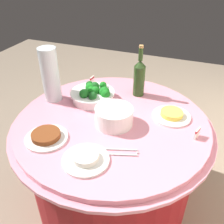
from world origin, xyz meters
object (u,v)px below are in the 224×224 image
at_px(plate_stack, 114,116).
at_px(decorative_fruit_vase, 51,76).
at_px(food_plate_fried_egg, 171,115).
at_px(label_placard_front, 197,133).
at_px(food_plate_stir_fry, 46,136).
at_px(label_placard_mid, 92,80).
at_px(broccoli_bowl, 93,94).
at_px(food_plate_rice, 86,158).
at_px(wine_bottle, 139,77).
at_px(serving_tongs, 122,152).

xyz_separation_m(plate_stack, decorative_fruit_vase, (-0.11, -0.46, 0.11)).
distance_m(food_plate_fried_egg, label_placard_front, 0.21).
distance_m(food_plate_fried_egg, food_plate_stir_fry, 0.71).
bearing_deg(food_plate_fried_egg, plate_stack, -57.77).
bearing_deg(label_placard_front, decorative_fruit_vase, -94.64).
bearing_deg(label_placard_mid, decorative_fruit_vase, -26.85).
xyz_separation_m(broccoli_bowl, food_plate_rice, (0.51, 0.19, -0.03)).
bearing_deg(wine_bottle, serving_tongs, 8.50).
relative_size(broccoli_bowl, decorative_fruit_vase, 0.82).
xyz_separation_m(food_plate_rice, food_plate_stir_fry, (-0.07, -0.26, 0.00)).
bearing_deg(wine_bottle, food_plate_fried_egg, 53.67).
xyz_separation_m(plate_stack, food_plate_stir_fry, (0.25, -0.28, -0.03)).
relative_size(broccoli_bowl, label_placard_front, 5.09).
height_order(food_plate_fried_egg, label_placard_front, label_placard_front).
distance_m(broccoli_bowl, wine_bottle, 0.31).
bearing_deg(food_plate_stir_fry, label_placard_mid, -176.35).
height_order(plate_stack, food_plate_fried_egg, plate_stack).
relative_size(wine_bottle, serving_tongs, 2.03).
distance_m(broccoli_bowl, food_plate_rice, 0.54).
relative_size(serving_tongs, label_placard_front, 3.01).
bearing_deg(label_placard_front, food_plate_fried_egg, -132.36).
relative_size(broccoli_bowl, serving_tongs, 1.69).
distance_m(plate_stack, decorative_fruit_vase, 0.49).
height_order(plate_stack, food_plate_rice, plate_stack).
distance_m(wine_bottle, food_plate_rice, 0.69).
distance_m(serving_tongs, label_placard_mid, 0.75).
relative_size(serving_tongs, food_plate_stir_fry, 0.75).
height_order(decorative_fruit_vase, label_placard_mid, decorative_fruit_vase).
bearing_deg(plate_stack, food_plate_fried_egg, 122.23).
bearing_deg(label_placard_mid, food_plate_rice, 22.71).
distance_m(broccoli_bowl, food_plate_fried_egg, 0.50).
xyz_separation_m(broccoli_bowl, serving_tongs, (0.40, 0.33, -0.04)).
bearing_deg(serving_tongs, label_placard_mid, -144.02).
relative_size(wine_bottle, decorative_fruit_vase, 0.99).
xyz_separation_m(plate_stack, serving_tongs, (0.21, 0.12, -0.05)).
bearing_deg(label_placard_front, serving_tongs, -52.42).
relative_size(wine_bottle, label_placard_mid, 6.11).
relative_size(serving_tongs, label_placard_mid, 3.01).
distance_m(wine_bottle, serving_tongs, 0.59).
xyz_separation_m(label_placard_front, label_placard_mid, (-0.36, -0.76, 0.00)).
relative_size(food_plate_rice, label_placard_front, 4.00).
bearing_deg(serving_tongs, food_plate_fried_egg, 156.63).
xyz_separation_m(food_plate_fried_egg, label_placard_mid, (-0.22, -0.61, 0.02)).
distance_m(wine_bottle, food_plate_stir_fry, 0.70).
distance_m(wine_bottle, label_placard_front, 0.53).
bearing_deg(broccoli_bowl, wine_bottle, 125.67).
height_order(wine_bottle, label_placard_mid, wine_bottle).
xyz_separation_m(wine_bottle, food_plate_stir_fry, (0.61, -0.31, -0.11)).
bearing_deg(decorative_fruit_vase, label_placard_mid, 153.15).
relative_size(decorative_fruit_vase, label_placard_mid, 6.18).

